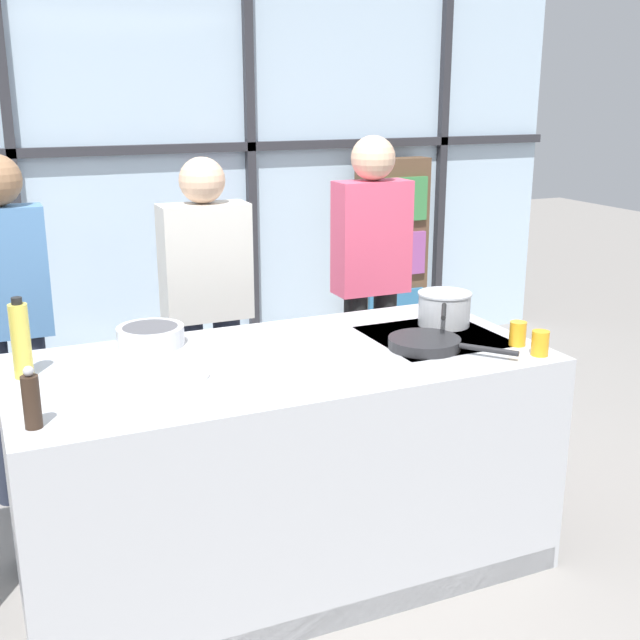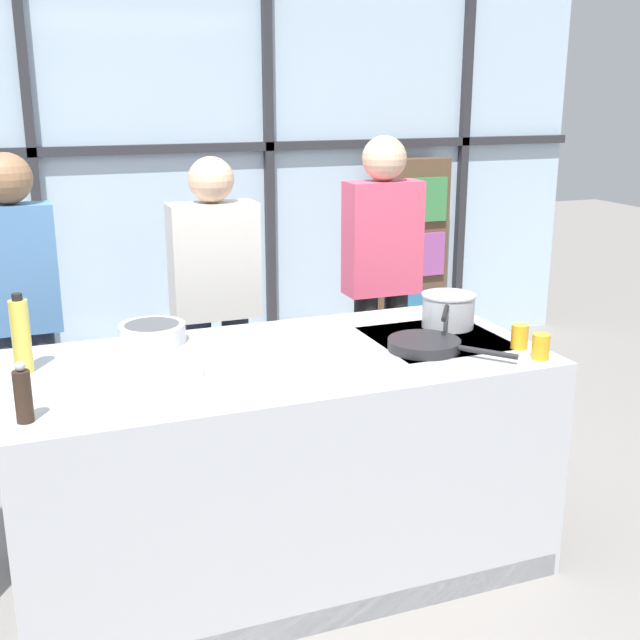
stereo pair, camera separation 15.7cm
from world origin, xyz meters
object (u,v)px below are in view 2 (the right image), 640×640
(spectator_far_left, at_px, (19,302))
(mixing_bowl, at_px, (152,333))
(spectator_center_right, at_px, (382,270))
(juice_glass_far, at_px, (520,336))
(frying_pan, at_px, (426,344))
(juice_glass_near, at_px, (541,347))
(oil_bottle, at_px, (21,336))
(pepper_grinder, at_px, (23,395))
(spectator_center_left, at_px, (215,297))
(white_plate, at_px, (173,374))
(saucepan, at_px, (448,310))

(spectator_far_left, distance_m, mixing_bowl, 0.84)
(spectator_center_right, relative_size, mixing_bowl, 6.19)
(spectator_far_left, height_order, juice_glass_far, spectator_far_left)
(frying_pan, distance_m, juice_glass_near, 0.44)
(oil_bottle, bearing_deg, mixing_bowl, 20.91)
(spectator_center_right, relative_size, pepper_grinder, 8.42)
(spectator_center_left, distance_m, juice_glass_near, 1.70)
(spectator_far_left, relative_size, spectator_center_left, 1.03)
(spectator_center_right, height_order, frying_pan, spectator_center_right)
(spectator_center_right, height_order, pepper_grinder, spectator_center_right)
(spectator_far_left, xyz_separation_m, frying_pan, (1.50, -1.17, -0.03))
(spectator_center_left, xyz_separation_m, mixing_bowl, (-0.43, -0.67, 0.05))
(spectator_center_left, relative_size, pepper_grinder, 8.02)
(spectator_far_left, height_order, spectator_center_left, spectator_far_left)
(oil_bottle, xyz_separation_m, pepper_grinder, (-0.01, -0.49, -0.05))
(white_plate, xyz_separation_m, oil_bottle, (-0.50, 0.23, 0.13))
(saucepan, bearing_deg, mixing_bowl, 169.13)
(spectator_center_right, relative_size, white_plate, 7.40)
(spectator_center_left, distance_m, pepper_grinder, 1.65)
(spectator_center_left, bearing_deg, white_plate, 68.75)
(white_plate, relative_size, pepper_grinder, 1.14)
(pepper_grinder, distance_m, juice_glass_near, 1.87)
(saucepan, xyz_separation_m, juice_glass_near, (0.12, -0.51, -0.03))
(spectator_far_left, relative_size, spectator_center_right, 0.98)
(frying_pan, distance_m, pepper_grinder, 1.52)
(saucepan, distance_m, oil_bottle, 1.75)
(frying_pan, distance_m, saucepan, 0.36)
(spectator_center_left, bearing_deg, pepper_grinder, 55.23)
(oil_bottle, bearing_deg, juice_glass_far, -12.60)
(spectator_center_left, xyz_separation_m, juice_glass_near, (0.93, -1.42, 0.06))
(saucepan, relative_size, oil_bottle, 1.30)
(juice_glass_near, relative_size, juice_glass_far, 1.00)
(white_plate, relative_size, oil_bottle, 0.77)
(spectator_far_left, xyz_separation_m, juice_glass_far, (1.86, -1.28, -0.00))
(spectator_center_left, bearing_deg, juice_glass_near, 123.22)
(white_plate, height_order, juice_glass_near, juice_glass_near)
(spectator_far_left, bearing_deg, mixing_bowl, 126.48)
(juice_glass_far, bearing_deg, mixing_bowl, 155.93)
(spectator_far_left, distance_m, white_plate, 1.21)
(oil_bottle, height_order, juice_glass_far, oil_bottle)
(saucepan, relative_size, juice_glass_far, 3.93)
(spectator_center_left, xyz_separation_m, white_plate, (-0.43, -1.10, 0.01))
(spectator_center_right, xyz_separation_m, white_plate, (-1.35, -1.10, -0.05))
(white_plate, bearing_deg, juice_glass_far, -7.62)
(mixing_bowl, bearing_deg, frying_pan, -26.21)
(spectator_center_right, distance_m, pepper_grinder, 2.31)
(frying_pan, bearing_deg, juice_glass_far, -17.75)
(frying_pan, relative_size, white_plate, 1.96)
(oil_bottle, distance_m, juice_glass_near, 1.94)
(mixing_bowl, distance_m, juice_glass_near, 1.55)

